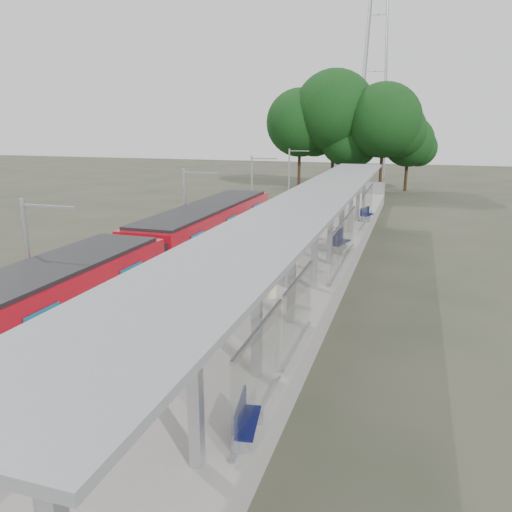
# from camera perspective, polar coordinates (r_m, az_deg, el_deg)

# --- Properties ---
(trackbed) EXTENTS (3.00, 70.00, 0.24)m
(trackbed) POSITION_cam_1_polar(r_m,az_deg,el_deg) (28.94, -3.84, -0.45)
(trackbed) COLOR #59544C
(trackbed) RESTS_ON ground
(platform) EXTENTS (6.00, 50.00, 1.00)m
(platform) POSITION_cam_1_polar(r_m,az_deg,el_deg) (27.56, 4.89, -0.43)
(platform) COLOR gray
(platform) RESTS_ON ground
(tactile_strip) EXTENTS (0.60, 50.00, 0.02)m
(tactile_strip) POSITION_cam_1_polar(r_m,az_deg,el_deg) (28.08, -0.16, 0.99)
(tactile_strip) COLOR gold
(tactile_strip) RESTS_ON platform
(end_fence) EXTENTS (6.00, 0.10, 1.20)m
(end_fence) POSITION_cam_1_polar(r_m,az_deg,el_deg) (51.61, 11.16, 7.72)
(end_fence) COLOR #9EA0A5
(end_fence) RESTS_ON platform
(train) EXTENTS (2.74, 27.60, 3.62)m
(train) POSITION_cam_1_polar(r_m,az_deg,el_deg) (20.53, -13.23, -1.63)
(train) COLOR black
(train) RESTS_ON ground
(canopy) EXTENTS (3.27, 38.00, 3.66)m
(canopy) POSITION_cam_1_polar(r_m,az_deg,el_deg) (22.81, 6.91, 5.82)
(canopy) COLOR #9EA0A5
(canopy) RESTS_ON platform
(pylon) EXTENTS (8.00, 4.00, 38.00)m
(pylon) POSITION_cam_1_polar(r_m,az_deg,el_deg) (80.05, 13.64, 22.53)
(pylon) COLOR #9EA0A5
(pylon) RESTS_ON ground
(tree_cluster) EXTENTS (19.46, 10.40, 13.94)m
(tree_cluster) POSITION_cam_1_polar(r_m,az_deg,el_deg) (60.47, 10.24, 14.92)
(tree_cluster) COLOR #382316
(tree_cluster) RESTS_ON ground
(catenary_masts) EXTENTS (2.08, 48.16, 5.40)m
(catenary_masts) POSITION_cam_1_polar(r_m,az_deg,el_deg) (28.11, -7.95, 4.82)
(catenary_masts) COLOR #9EA0A5
(catenary_masts) RESTS_ON ground
(bench_near) EXTENTS (0.63, 1.39, 0.92)m
(bench_near) POSITION_cam_1_polar(r_m,az_deg,el_deg) (11.49, -1.30, -18.07)
(bench_near) COLOR #0E1249
(bench_near) RESTS_ON platform
(bench_mid) EXTENTS (0.93, 1.78, 1.17)m
(bench_mid) POSITION_cam_1_polar(r_m,az_deg,el_deg) (27.44, 9.43, 1.75)
(bench_mid) COLOR #0E1249
(bench_mid) RESTS_ON platform
(bench_far) EXTENTS (0.89, 1.47, 0.96)m
(bench_far) POSITION_cam_1_polar(r_m,az_deg,el_deg) (36.84, 12.48, 4.75)
(bench_far) COLOR #0E1249
(bench_far) RESTS_ON platform
(info_pillar_near) EXTENTS (0.46, 0.46, 2.02)m
(info_pillar_near) POSITION_cam_1_polar(r_m,az_deg,el_deg) (19.84, 1.74, -2.33)
(info_pillar_near) COLOR beige
(info_pillar_near) RESTS_ON platform
(info_pillar_far) EXTENTS (0.42, 0.42, 1.85)m
(info_pillar_far) POSITION_cam_1_polar(r_m,az_deg,el_deg) (24.52, 4.39, 0.80)
(info_pillar_far) COLOR beige
(info_pillar_far) RESTS_ON platform
(litter_bin) EXTENTS (0.54, 0.54, 0.99)m
(litter_bin) POSITION_cam_1_polar(r_m,az_deg,el_deg) (21.37, 3.58, -2.16)
(litter_bin) COLOR #9EA0A5
(litter_bin) RESTS_ON platform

